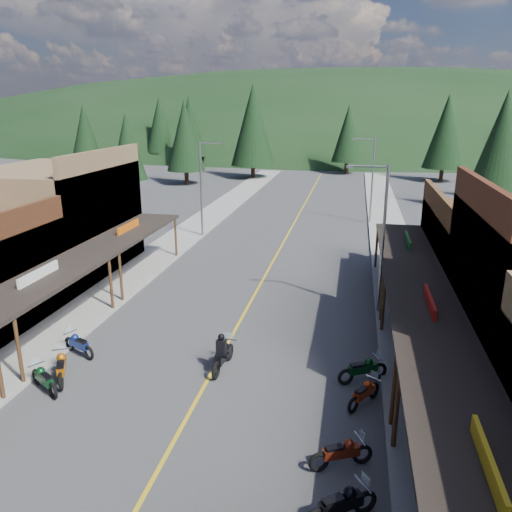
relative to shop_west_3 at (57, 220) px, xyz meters
The scene contains 29 objects.
ground 18.17m from the shop_west_3, 39.34° to the right, with size 220.00×220.00×0.00m, color #38383A.
centerline 16.67m from the shop_west_3, 32.26° to the left, with size 0.15×90.00×0.01m, color gold.
sidewalk_west 10.65m from the shop_west_3, 59.70° to the left, with size 3.40×94.00×0.15m, color gray.
sidewalk_east 24.35m from the shop_west_3, 21.15° to the left, with size 3.40×94.00×0.15m, color gray.
shop_west_3 is the anchor object (origin of this frame).
shop_east_3 27.56m from the shop_west_3, ahead, with size 10.90×10.20×6.20m.
streetlight_1 12.73m from the shop_west_3, 57.44° to the left, with size 2.16×0.18×8.00m.
streetlight_2 21.02m from the shop_west_3, ahead, with size 2.16×0.18×8.00m.
streetlight_3 27.94m from the shop_west_3, 42.04° to the left, with size 2.16×0.18×8.00m.
ridge_hill 124.52m from the shop_west_3, 83.64° to the left, with size 310.00×140.00×60.00m, color black.
pine_0 57.15m from the shop_west_3, 117.34° to the left, with size 5.04×5.04×11.00m.
pine_1 59.70m from the shop_west_3, 99.87° to the left, with size 5.88×5.88×12.50m.
pine_2 47.07m from the shop_west_3, 85.37° to the left, with size 6.72×6.72×14.00m.
pine_3 57.59m from the shop_west_3, 71.99° to the left, with size 5.04×5.04×11.00m.
pine_4 58.27m from the shop_west_3, 56.87° to the left, with size 5.88×5.88×12.50m.
pine_7 67.32m from the shop_west_3, 105.72° to the left, with size 5.88×5.88×12.50m.
pine_8 29.95m from the shop_west_3, 105.97° to the left, with size 4.48×4.48×10.00m.
pine_10 39.07m from the shop_west_3, 96.22° to the left, with size 5.38×5.38×11.60m.
pine_11 43.22m from the shop_west_3, 38.32° to the left, with size 5.82×5.82×12.40m.
bike_west_6 16.09m from the shop_west_3, 60.68° to the right, with size 0.69×2.07×1.19m, color #0B3919, non-canonical shape.
bike_west_7 15.38m from the shop_west_3, 58.31° to the right, with size 0.76×2.27×1.30m, color #AF5C0C, non-canonical shape.
bike_west_8 13.46m from the shop_west_3, 55.21° to the right, with size 0.68×2.05×1.17m, color navy, non-canonical shape.
bike_east_5 26.65m from the shop_west_3, 42.96° to the right, with size 0.74×2.21×1.26m, color black, non-canonical shape.
bike_east_6 25.19m from the shop_west_3, 39.43° to the right, with size 0.68×2.05×1.17m, color maroon, non-canonical shape.
bike_east_7 23.71m from the shop_west_3, 31.51° to the right, with size 0.65×1.95×1.12m, color #B1300C, non-canonical shape.
bike_east_8 22.84m from the shop_west_3, 27.93° to the right, with size 0.72×2.15×1.23m, color #0B3916, non-canonical shape.
rider_on_bike 18.02m from the shop_west_3, 37.16° to the right, with size 0.99×2.39×1.77m.
pedestrian_east_a 28.37m from the shop_west_3, 39.25° to the right, with size 0.65×0.43×1.79m, color #251C2B.
pedestrian_east_b 22.38m from the shop_west_3, ahead, with size 0.85×0.49×1.74m, color brown.
Camera 1 is at (5.48, -17.83, 10.83)m, focal length 35.00 mm.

